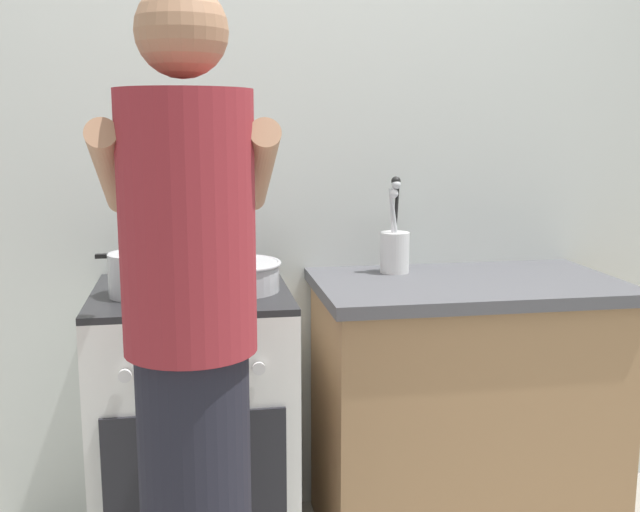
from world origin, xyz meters
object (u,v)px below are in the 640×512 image
(pot, at_px, (143,274))
(mixing_bowl, at_px, (237,275))
(stove_range, at_px, (195,428))
(utensil_crock, at_px, (395,247))
(person, at_px, (192,366))

(pot, relative_size, mixing_bowl, 0.97)
(stove_range, bearing_deg, mixing_bowl, -12.53)
(utensil_crock, relative_size, person, 0.19)
(mixing_bowl, relative_size, person, 0.16)
(pot, distance_m, mixing_bowl, 0.28)
(stove_range, relative_size, utensil_crock, 2.72)
(mixing_bowl, distance_m, utensil_crock, 0.59)
(mixing_bowl, bearing_deg, utensil_crock, 19.51)
(pot, bearing_deg, utensil_crock, 14.10)
(stove_range, xyz_separation_m, pot, (-0.14, -0.04, 0.51))
(pot, xyz_separation_m, person, (0.14, -0.58, -0.10))
(utensil_crock, bearing_deg, person, -131.36)
(pot, xyz_separation_m, utensil_crock, (0.83, 0.21, 0.03))
(person, bearing_deg, mixing_bowl, 76.72)
(person, bearing_deg, pot, 103.66)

